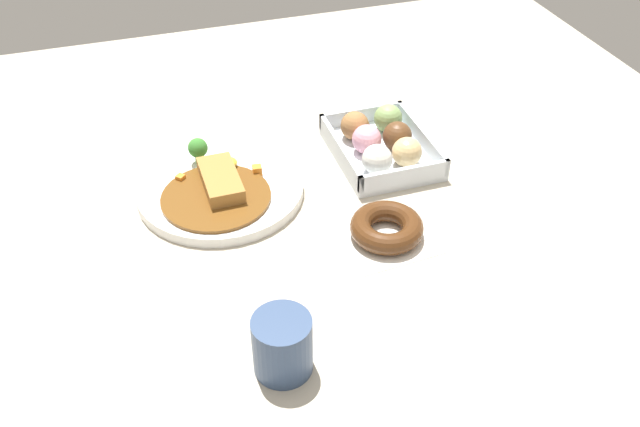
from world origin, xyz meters
name	(u,v)px	position (x,y,z in m)	size (l,w,h in m)	color
ground_plane	(329,229)	(0.00, 0.00, 0.00)	(1.60, 1.60, 0.00)	#B2A893
curry_plate	(220,188)	(-0.14, -0.14, 0.01)	(0.28, 0.28, 0.06)	white
donut_box	(381,143)	(-0.16, 0.15, 0.03)	(0.21, 0.16, 0.06)	silver
chocolate_ring_donut	(387,228)	(0.04, 0.08, 0.02)	(0.15, 0.15, 0.04)	white
coffee_mug	(282,345)	(0.24, -0.14, 0.04)	(0.08, 0.08, 0.08)	#33476B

